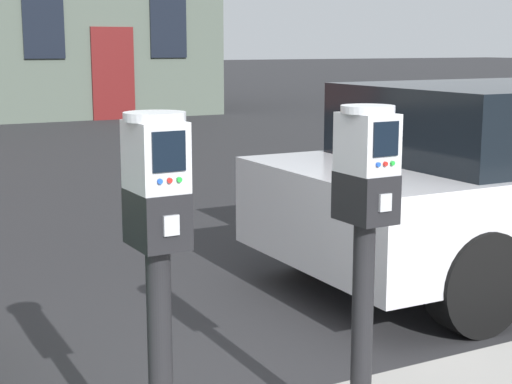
{
  "coord_description": "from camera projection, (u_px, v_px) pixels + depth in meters",
  "views": [
    {
      "loc": [
        -1.26,
        -2.67,
        1.7
      ],
      "look_at": [
        0.16,
        -0.02,
        1.14
      ],
      "focal_mm": 55.51,
      "sensor_mm": 36.0,
      "label": 1
    }
  ],
  "objects": [
    {
      "name": "parking_meter_twin_adjacent",
      "position": [
        365.0,
        207.0,
        3.2
      ],
      "size": [
        0.22,
        0.25,
        1.32
      ],
      "rotation": [
        0.0,
        0.0,
        -1.55
      ],
      "color": "black",
      "rests_on": "sidewalk_slab"
    },
    {
      "name": "parking_meter_near_kerb",
      "position": [
        157.0,
        230.0,
        2.77
      ],
      "size": [
        0.22,
        0.25,
        1.33
      ],
      "rotation": [
        0.0,
        0.0,
        -1.55
      ],
      "color": "black",
      "rests_on": "sidewalk_slab"
    }
  ]
}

